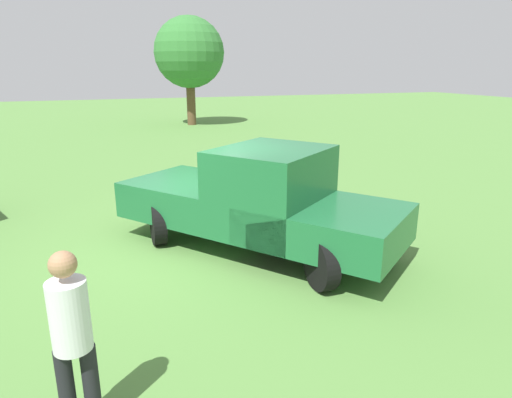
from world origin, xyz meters
TOP-DOWN VIEW (x-y plane):
  - ground_plane at (0.00, 0.00)m, footprint 80.00×80.00m
  - pickup_truck at (-0.70, -1.07)m, footprint 5.04×4.47m
  - person_visitor at (-3.92, 1.82)m, footprint 0.35×0.35m
  - tree_back_left at (17.16, -3.65)m, footprint 3.71×3.71m
  - traffic_cone at (4.00, -1.41)m, footprint 0.32×0.32m

SIDE VIEW (x-z plane):
  - ground_plane at x=0.00m, z-range 0.00..0.00m
  - traffic_cone at x=4.00m, z-range 0.00..0.55m
  - pickup_truck at x=-0.70m, z-range 0.03..1.83m
  - person_visitor at x=-3.92m, z-range 0.11..1.79m
  - tree_back_left at x=17.16m, z-range 0.95..6.61m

